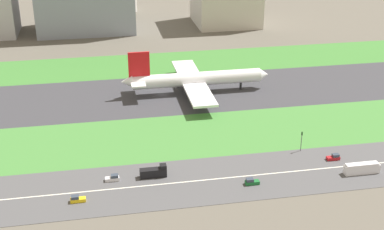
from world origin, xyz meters
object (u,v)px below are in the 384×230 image
at_px(airliner, 193,79).
at_px(car_2, 252,182).
at_px(truck_0, 154,172).
at_px(car_5, 77,199).
at_px(car_1, 113,178).
at_px(fuel_tank_west, 123,0).
at_px(car_3, 334,157).
at_px(traffic_light, 301,140).
at_px(bus_0, 362,168).

xyz_separation_m(airliner, car_2, (3.45, -78.00, -5.31)).
xyz_separation_m(truck_0, car_5, (-23.72, -10.00, -0.75)).
distance_m(airliner, truck_0, 72.76).
distance_m(car_1, fuel_tank_west, 227.86).
bearing_deg(fuel_tank_west, car_3, -76.47).
bearing_deg(traffic_light, airliner, 113.67).
bearing_deg(truck_0, fuel_tank_west, 88.55).
relative_size(car_3, car_2, 1.00).
height_order(airliner, truck_0, airliner).
height_order(truck_0, car_5, truck_0).
bearing_deg(fuel_tank_west, bus_0, -75.89).
height_order(car_1, traffic_light, traffic_light).
distance_m(truck_0, car_2, 30.63).
bearing_deg(car_2, car_3, -162.36).
bearing_deg(car_5, truck_0, -157.14).
xyz_separation_m(bus_0, fuel_tank_west, (-59.57, 237.00, 5.61)).
bearing_deg(airliner, bus_0, -62.95).
distance_m(bus_0, fuel_tank_west, 244.44).
relative_size(car_3, car_1, 1.00).
relative_size(bus_0, traffic_light, 1.61).
distance_m(truck_0, fuel_tank_west, 227.15).
relative_size(car_5, car_1, 1.00).
bearing_deg(airliner, car_1, -119.45).
bearing_deg(car_1, airliner, 60.55).
distance_m(car_5, fuel_tank_west, 238.91).
xyz_separation_m(truck_0, traffic_light, (51.78, 7.99, 2.62)).
height_order(bus_0, fuel_tank_west, fuel_tank_west).
relative_size(bus_0, car_5, 2.64).
height_order(car_3, fuel_tank_west, fuel_tank_west).
height_order(truck_0, bus_0, truck_0).
distance_m(car_3, traffic_light, 12.22).
bearing_deg(car_3, traffic_light, 137.10).
xyz_separation_m(airliner, truck_0, (-25.48, -68.00, -4.56)).
bearing_deg(car_5, traffic_light, -166.59).
relative_size(airliner, car_2, 14.77).
xyz_separation_m(truck_0, car_2, (28.94, -10.00, -0.75)).
height_order(car_2, fuel_tank_west, fuel_tank_west).
xyz_separation_m(bus_0, car_1, (-78.23, 10.00, -0.90)).
bearing_deg(airliner, car_5, -122.24).
distance_m(airliner, traffic_light, 65.54).
xyz_separation_m(airliner, car_5, (-49.20, -78.00, -5.31)).
relative_size(airliner, car_3, 14.77).
distance_m(car_3, car_5, 84.69).
relative_size(airliner, truck_0, 7.74).
relative_size(car_3, bus_0, 0.38).
height_order(truck_0, car_2, truck_0).
distance_m(car_1, traffic_light, 65.28).
relative_size(car_1, fuel_tank_west, 0.23).
relative_size(truck_0, car_5, 1.91).
bearing_deg(fuel_tank_west, car_5, -97.09).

